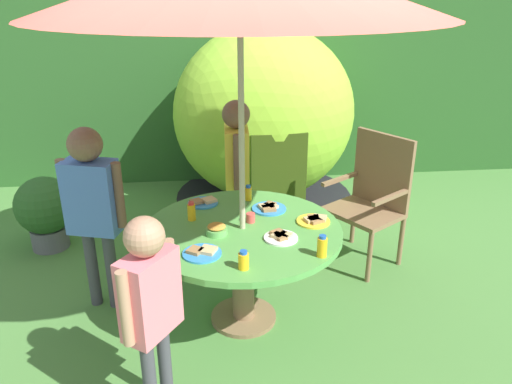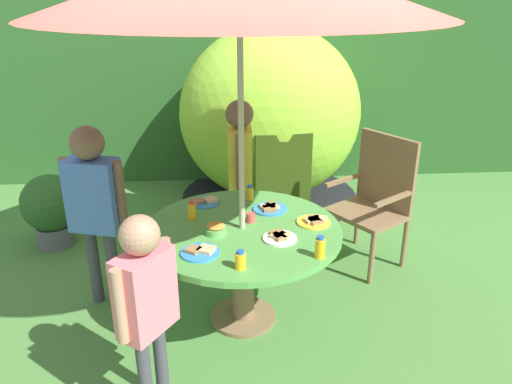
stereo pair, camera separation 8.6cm
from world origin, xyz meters
The scene contains 20 objects.
ground_plane centered at (0.00, 0.00, -0.01)m, with size 10.00×10.00×0.02m, color #477A38.
hedge_backdrop centered at (0.00, 3.04, 1.06)m, with size 9.00×0.70×2.13m, color #285623.
garden_table centered at (0.00, 0.00, 0.57)m, with size 1.27×1.27×0.70m.
wooden_chair centered at (1.10, 0.74, 0.58)m, with size 0.67×0.69×1.05m.
dome_tent centered at (0.39, 2.17, 0.89)m, with size 2.02×2.02×1.80m.
potted_plant centered at (-1.60, 1.19, 0.36)m, with size 0.49×0.49×0.65m.
child_in_yellow_shirt centered at (0.03, 0.98, 0.83)m, with size 0.22×0.44×1.31m.
child_in_blue_shirt centered at (-0.97, 0.27, 0.84)m, with size 0.43×0.27×1.31m.
child_in_pink_shirt centered at (-0.51, -0.74, 0.73)m, with size 0.30×0.34×1.15m.
snack_bowl centered at (-0.17, -0.07, 0.73)m, with size 0.13×0.13×0.07m.
plate_mid_left centered at (-0.26, -0.31, 0.71)m, with size 0.23×0.23×0.03m.
plate_far_right centered at (-0.25, 0.41, 0.71)m, with size 0.21×0.21×0.03m.
plate_back_edge centered at (0.20, 0.27, 0.71)m, with size 0.24×0.24×0.03m.
plate_far_left centered at (0.47, 0.04, 0.71)m, with size 0.22×0.22×0.03m.
plate_front_edge centered at (0.22, -0.17, 0.71)m, with size 0.21×0.21×0.03m.
juice_bottle_near_left centered at (0.08, 0.45, 0.75)m, with size 0.05×0.05×0.11m.
juice_bottle_near_right centered at (-0.32, 0.15, 0.76)m, with size 0.05×0.05×0.13m.
juice_bottle_center_front centered at (0.42, -0.40, 0.76)m, with size 0.06×0.06×0.13m.
juice_bottle_center_back centered at (-0.03, -0.49, 0.75)m, with size 0.06×0.06×0.11m.
cup_near centered at (0.06, 0.08, 0.73)m, with size 0.06×0.06×0.06m, color #E04C47.
Camera 1 is at (-0.20, -2.82, 2.12)m, focal length 34.79 mm.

